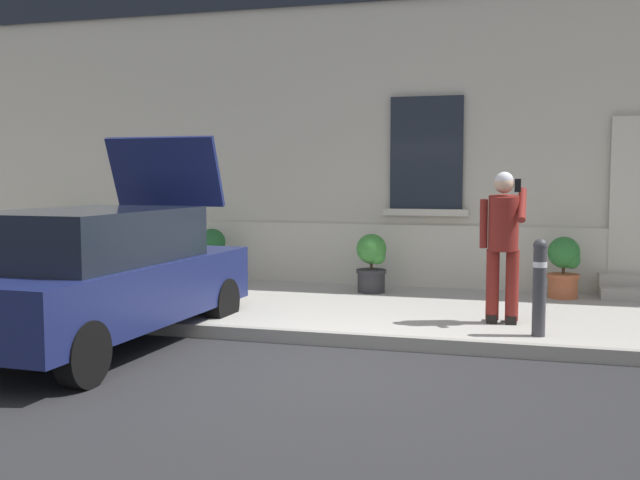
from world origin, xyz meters
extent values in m
plane|color=#232326|center=(0.00, 0.00, 0.00)|extent=(80.00, 80.00, 0.00)
cube|color=#99968E|center=(0.00, 2.80, 0.07)|extent=(24.00, 3.60, 0.15)
cube|color=gray|center=(0.00, 0.94, 0.07)|extent=(24.00, 0.12, 0.15)
cube|color=#B2AD9E|center=(0.00, 5.30, 3.75)|extent=(24.00, 1.40, 7.50)
cube|color=#BCB7A8|center=(0.00, 4.58, 0.55)|extent=(24.00, 0.08, 1.10)
cube|color=black|center=(0.45, 4.57, 2.20)|extent=(1.10, 0.06, 1.70)
cube|color=#BCB7A8|center=(0.45, 4.54, 1.30)|extent=(1.30, 0.12, 0.10)
cube|color=#161E4C|center=(-2.47, 0.20, 0.62)|extent=(1.91, 4.07, 0.64)
cube|color=black|center=(-2.48, 0.05, 1.22)|extent=(1.63, 2.46, 0.56)
cube|color=black|center=(-2.39, 2.21, 0.40)|extent=(1.67, 0.17, 0.20)
cube|color=yellow|center=(-2.39, 2.21, 0.58)|extent=(0.52, 0.04, 0.12)
cube|color=#B21414|center=(-3.15, 2.23, 0.84)|extent=(0.16, 0.05, 0.18)
cube|color=#B21414|center=(-1.64, 2.17, 0.84)|extent=(0.16, 0.05, 0.18)
cube|color=#161E4C|center=(-2.42, 1.65, 1.90)|extent=(1.50, 0.42, 0.87)
cylinder|color=black|center=(-1.73, -1.24, 0.30)|extent=(0.22, 0.61, 0.60)
cylinder|color=black|center=(-3.21, 1.63, 0.30)|extent=(0.22, 0.61, 0.60)
cylinder|color=black|center=(-1.62, 1.56, 0.30)|extent=(0.22, 0.61, 0.60)
cylinder|color=#333338|center=(2.11, 1.35, 0.62)|extent=(0.14, 0.14, 0.95)
sphere|color=#333338|center=(2.11, 1.35, 1.12)|extent=(0.15, 0.15, 0.15)
cylinder|color=silver|center=(2.11, 1.35, 0.92)|extent=(0.15, 0.15, 0.06)
cylinder|color=maroon|center=(1.59, 1.96, 0.60)|extent=(0.15, 0.15, 0.82)
cube|color=black|center=(1.59, 2.02, 0.20)|extent=(0.12, 0.28, 0.10)
cylinder|color=maroon|center=(1.81, 1.96, 0.60)|extent=(0.15, 0.15, 0.82)
cube|color=black|center=(1.81, 2.02, 0.20)|extent=(0.12, 0.28, 0.10)
cylinder|color=maroon|center=(1.70, 1.93, 1.32)|extent=(0.34, 0.40, 0.65)
sphere|color=tan|center=(1.70, 1.89, 1.77)|extent=(0.22, 0.22, 0.22)
sphere|color=silver|center=(1.70, 1.89, 1.80)|extent=(0.21, 0.21, 0.21)
cylinder|color=maroon|center=(1.48, 1.90, 1.31)|extent=(0.09, 0.14, 0.57)
cylinder|color=maroon|center=(1.90, 1.90, 1.53)|extent=(0.09, 0.44, 0.39)
cube|color=black|center=(1.85, 1.87, 1.75)|extent=(0.07, 0.02, 0.15)
cylinder|color=#606B38|center=(-5.61, 3.95, 0.32)|extent=(0.40, 0.40, 0.34)
cylinder|color=#606B38|center=(-5.61, 3.95, 0.46)|extent=(0.44, 0.44, 0.05)
cylinder|color=#47331E|center=(-5.61, 3.95, 0.61)|extent=(0.04, 0.04, 0.24)
sphere|color=#4C843D|center=(-5.61, 3.95, 0.79)|extent=(0.44, 0.44, 0.44)
sphere|color=#4C843D|center=(-5.51, 3.90, 0.69)|extent=(0.24, 0.24, 0.24)
cylinder|color=beige|center=(-2.92, 4.17, 0.32)|extent=(0.40, 0.40, 0.34)
cylinder|color=beige|center=(-2.92, 4.17, 0.46)|extent=(0.44, 0.44, 0.05)
cylinder|color=#47331E|center=(-2.92, 4.17, 0.61)|extent=(0.04, 0.04, 0.24)
sphere|color=#1E5628|center=(-2.92, 4.17, 0.79)|extent=(0.44, 0.44, 0.44)
sphere|color=#1E5628|center=(-2.82, 4.12, 0.69)|extent=(0.24, 0.24, 0.24)
cylinder|color=#2D2D30|center=(-0.24, 3.82, 0.32)|extent=(0.40, 0.40, 0.34)
cylinder|color=#2D2D30|center=(-0.24, 3.82, 0.46)|extent=(0.44, 0.44, 0.05)
cylinder|color=#47331E|center=(-0.24, 3.82, 0.61)|extent=(0.04, 0.04, 0.24)
sphere|color=#387F33|center=(-0.24, 3.82, 0.79)|extent=(0.44, 0.44, 0.44)
sphere|color=#387F33|center=(-0.14, 3.77, 0.69)|extent=(0.24, 0.24, 0.24)
cylinder|color=#B25B38|center=(2.45, 4.06, 0.32)|extent=(0.40, 0.40, 0.34)
cylinder|color=#B25B38|center=(2.45, 4.06, 0.46)|extent=(0.44, 0.44, 0.05)
cylinder|color=#47331E|center=(2.45, 4.06, 0.61)|extent=(0.04, 0.04, 0.24)
sphere|color=#286B2D|center=(2.45, 4.06, 0.79)|extent=(0.44, 0.44, 0.44)
sphere|color=#286B2D|center=(2.55, 4.01, 0.69)|extent=(0.24, 0.24, 0.24)
camera|label=1|loc=(2.03, -6.86, 1.86)|focal=42.13mm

